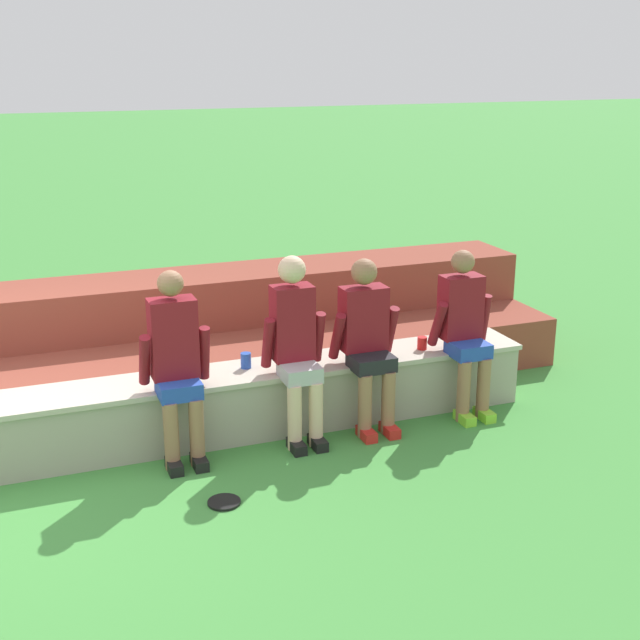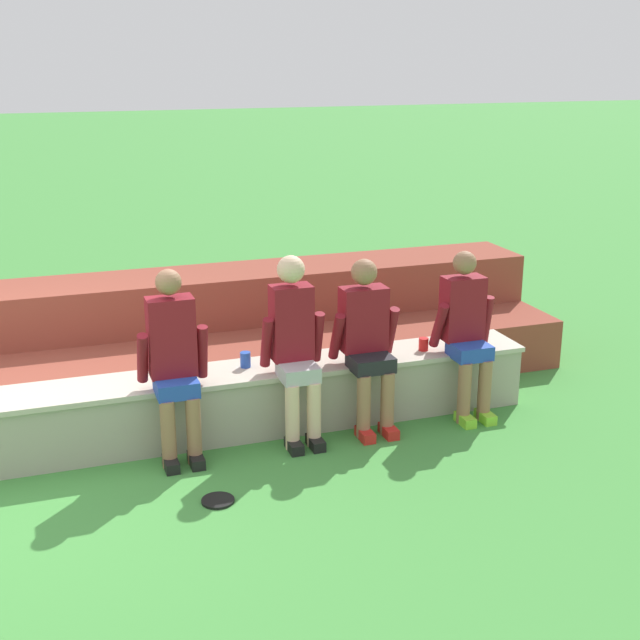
% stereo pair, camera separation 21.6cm
% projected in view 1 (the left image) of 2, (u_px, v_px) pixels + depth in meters
% --- Properties ---
extents(ground_plane, '(80.00, 80.00, 0.00)m').
position_uv_depth(ground_plane, '(6.00, 485.00, 6.08)').
color(ground_plane, '#428E3D').
extents(stone_seating_wall, '(8.45, 0.53, 0.53)m').
position_uv_depth(stone_seating_wall, '(0.00, 435.00, 6.22)').
color(stone_seating_wall, '#A8A08E').
rests_on(stone_seating_wall, ground).
extents(person_far_left, '(0.52, 0.47, 1.44)m').
position_uv_depth(person_far_left, '(176.00, 362.00, 6.26)').
color(person_far_left, '#996B4C').
rests_on(person_far_left, ground).
extents(person_left_of_center, '(0.50, 0.54, 1.46)m').
position_uv_depth(person_left_of_center, '(296.00, 344.00, 6.61)').
color(person_left_of_center, beige).
rests_on(person_left_of_center, ground).
extents(person_center, '(0.55, 0.54, 1.38)m').
position_uv_depth(person_center, '(367.00, 339.00, 6.84)').
color(person_center, '#996B4C').
rests_on(person_center, ground).
extents(person_right_of_center, '(0.52, 0.52, 1.38)m').
position_uv_depth(person_right_of_center, '(465.00, 328.00, 7.13)').
color(person_right_of_center, '#996B4C').
rests_on(person_right_of_center, ground).
extents(plastic_cup_middle, '(0.08, 0.08, 0.11)m').
position_uv_depth(plastic_cup_middle, '(422.00, 343.00, 7.24)').
color(plastic_cup_middle, red).
rests_on(plastic_cup_middle, stone_seating_wall).
extents(plastic_cup_left_end, '(0.08, 0.08, 0.12)m').
position_uv_depth(plastic_cup_left_end, '(246.00, 360.00, 6.81)').
color(plastic_cup_left_end, blue).
rests_on(plastic_cup_left_end, stone_seating_wall).
extents(frisbee, '(0.23, 0.23, 0.02)m').
position_uv_depth(frisbee, '(224.00, 502.00, 5.83)').
color(frisbee, black).
rests_on(frisbee, ground).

